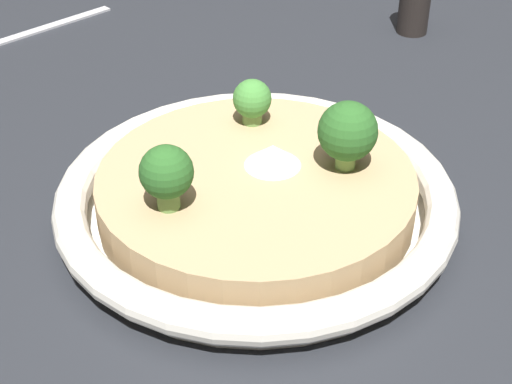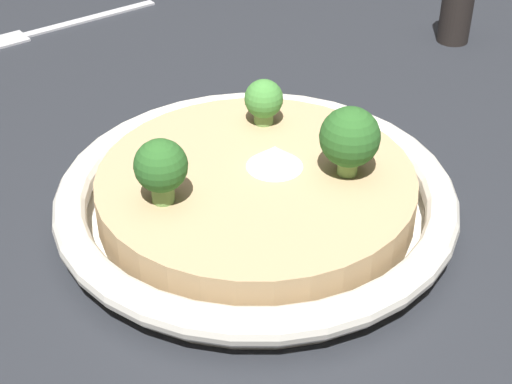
# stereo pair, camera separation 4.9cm
# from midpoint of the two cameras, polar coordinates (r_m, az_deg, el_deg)

# --- Properties ---
(ground_plane) EXTENTS (6.00, 6.00, 0.00)m
(ground_plane) POSITION_cam_midpoint_polar(r_m,az_deg,el_deg) (0.50, 2.80, -1.92)
(ground_plane) COLOR #23262B
(risotto_bowl) EXTENTS (0.25, 0.25, 0.03)m
(risotto_bowl) POSITION_cam_midpoint_polar(r_m,az_deg,el_deg) (0.49, 2.85, -0.42)
(risotto_bowl) COLOR silver
(risotto_bowl) RESTS_ON ground_plane
(cheese_sprinkle) EXTENTS (0.04, 0.04, 0.01)m
(cheese_sprinkle) POSITION_cam_midpoint_polar(r_m,az_deg,el_deg) (0.49, 4.20, 2.55)
(cheese_sprinkle) COLOR white
(cheese_sprinkle) RESTS_ON risotto_bowl
(broccoli_front) EXTENTS (0.03, 0.03, 0.04)m
(broccoli_front) POSITION_cam_midpoint_polar(r_m,az_deg,el_deg) (0.45, -3.83, 1.66)
(broccoli_front) COLOR #668E47
(broccoli_front) RESTS_ON risotto_bowl
(broccoli_back_right) EXTENTS (0.04, 0.04, 0.04)m
(broccoli_back_right) POSITION_cam_midpoint_polar(r_m,az_deg,el_deg) (0.48, 9.78, 3.78)
(broccoli_back_right) COLOR #759E4C
(broccoli_back_right) RESTS_ON risotto_bowl
(broccoli_back_left) EXTENTS (0.03, 0.03, 0.03)m
(broccoli_back_left) POSITION_cam_midpoint_polar(r_m,az_deg,el_deg) (0.53, 3.24, 6.59)
(broccoli_back_left) COLOR #668E47
(broccoli_back_left) RESTS_ON risotto_bowl
(fork_utensil) EXTENTS (0.03, 0.20, 0.00)m
(fork_utensil) POSITION_cam_midpoint_polar(r_m,az_deg,el_deg) (0.78, -13.55, 11.34)
(fork_utensil) COLOR #B7B7BC
(fork_utensil) RESTS_ON ground_plane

